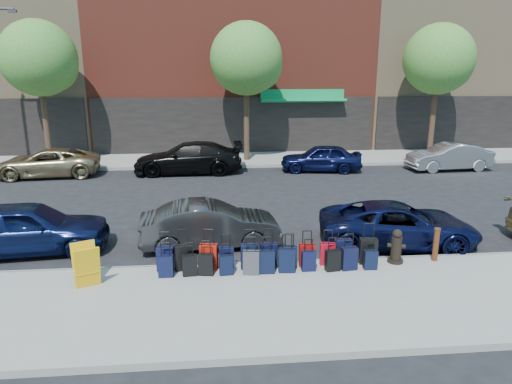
{
  "coord_description": "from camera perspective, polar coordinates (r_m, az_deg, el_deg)",
  "views": [
    {
      "loc": [
        -1.26,
        -15.3,
        4.91
      ],
      "look_at": [
        0.0,
        -1.5,
        1.22
      ],
      "focal_mm": 32.0,
      "sensor_mm": 36.0,
      "label": 1
    }
  ],
  "objects": [
    {
      "name": "suitcase_front_4",
      "position": [
        11.39,
        -0.84,
        -8.04
      ],
      "size": [
        0.42,
        0.23,
        1.01
      ],
      "rotation": [
        0.0,
        0.0,
        -0.01
      ],
      "color": "black",
      "rests_on": "sidewalk_near"
    },
    {
      "name": "tree_center",
      "position": [
        24.88,
        -0.89,
        16.08
      ],
      "size": [
        3.8,
        3.8,
        7.27
      ],
      "color": "black",
      "rests_on": "sidewalk_far"
    },
    {
      "name": "ground",
      "position": [
        16.12,
        -0.5,
        -2.81
      ],
      "size": [
        120.0,
        120.0,
        0.0
      ],
      "primitive_type": "plane",
      "color": "black",
      "rests_on": "ground"
    },
    {
      "name": "suitcase_front_9",
      "position": [
        11.88,
        10.83,
        -7.29
      ],
      "size": [
        0.43,
        0.24,
        1.03
      ],
      "rotation": [
        0.0,
        0.0,
        -0.02
      ],
      "color": "black",
      "rests_on": "sidewalk_near"
    },
    {
      "name": "bollard",
      "position": [
        12.66,
        21.57,
        -6.06
      ],
      "size": [
        0.16,
        0.16,
        0.88
      ],
      "color": "#38190C",
      "rests_on": "sidewalk_near"
    },
    {
      "name": "suitcase_back_9",
      "position": [
        11.57,
        11.56,
        -8.13
      ],
      "size": [
        0.41,
        0.27,
        0.92
      ],
      "rotation": [
        0.0,
        0.0,
        0.13
      ],
      "color": "black",
      "rests_on": "sidewalk_near"
    },
    {
      "name": "curb_far",
      "position": [
        23.81,
        -2.1,
        3.2
      ],
      "size": [
        60.0,
        0.08,
        0.15
      ],
      "primitive_type": "cube",
      "color": "gray",
      "rests_on": "ground"
    },
    {
      "name": "suitcase_front_0",
      "position": [
        11.49,
        -11.26,
        -8.17
      ],
      "size": [
        0.42,
        0.25,
        0.99
      ],
      "rotation": [
        0.0,
        0.0,
        -0.06
      ],
      "color": "black",
      "rests_on": "sidewalk_near"
    },
    {
      "name": "car_far_3",
      "position": [
        25.17,
        22.98,
        4.09
      ],
      "size": [
        4.27,
        1.7,
        1.38
      ],
      "primitive_type": "imported",
      "rotation": [
        0.0,
        0.0,
        -1.51
      ],
      "color": "#B5B7BC",
      "rests_on": "ground"
    },
    {
      "name": "suitcase_front_6",
      "position": [
        11.51,
        4.15,
        -8.04
      ],
      "size": [
        0.39,
        0.26,
        0.88
      ],
      "rotation": [
        0.0,
        0.0,
        -0.17
      ],
      "color": "black",
      "rests_on": "sidewalk_near"
    },
    {
      "name": "display_rack",
      "position": [
        11.17,
        -20.46,
        -8.6
      ],
      "size": [
        0.74,
        0.77,
        0.97
      ],
      "rotation": [
        0.0,
        0.0,
        0.43
      ],
      "color": "#DFA10C",
      "rests_on": "sidewalk_near"
    },
    {
      "name": "car_far_1",
      "position": [
        22.71,
        -8.47,
        4.24
      ],
      "size": [
        5.28,
        2.17,
        1.53
      ],
      "primitive_type": "imported",
      "rotation": [
        0.0,
        0.0,
        -1.57
      ],
      "color": "black",
      "rests_on": "ground"
    },
    {
      "name": "suitcase_back_7",
      "position": [
        11.37,
        6.58,
        -8.53
      ],
      "size": [
        0.34,
        0.21,
        0.81
      ],
      "rotation": [
        0.0,
        0.0,
        0.04
      ],
      "color": "black",
      "rests_on": "sidewalk_near"
    },
    {
      "name": "sidewalk_near",
      "position": [
        10.12,
        2.64,
        -13.63
      ],
      "size": [
        60.0,
        4.0,
        0.15
      ],
      "primitive_type": "cube",
      "color": "gray",
      "rests_on": "ground"
    },
    {
      "name": "suitcase_front_5",
      "position": [
        11.46,
        1.6,
        -7.9
      ],
      "size": [
        0.43,
        0.26,
        1.0
      ],
      "rotation": [
        0.0,
        0.0,
        0.09
      ],
      "color": "black",
      "rests_on": "sidewalk_near"
    },
    {
      "name": "suitcase_back_8",
      "position": [
        11.45,
        9.57,
        -8.42
      ],
      "size": [
        0.38,
        0.25,
        0.85
      ],
      "rotation": [
        0.0,
        0.0,
        0.12
      ],
      "color": "black",
      "rests_on": "sidewalk_near"
    },
    {
      "name": "car_near_1",
      "position": [
        13.1,
        -5.72,
        -4.1
      ],
      "size": [
        4.07,
        1.71,
        1.31
      ],
      "primitive_type": "imported",
      "rotation": [
        0.0,
        0.0,
        1.65
      ],
      "color": "#303033",
      "rests_on": "ground"
    },
    {
      "name": "suitcase_front_10",
      "position": [
        12.0,
        13.83,
        -7.18
      ],
      "size": [
        0.47,
        0.3,
        1.06
      ],
      "rotation": [
        0.0,
        0.0,
        -0.14
      ],
      "color": "black",
      "rests_on": "sidewalk_near"
    },
    {
      "name": "car_far_0",
      "position": [
        23.93,
        -24.66,
        3.34
      ],
      "size": [
        4.98,
        2.64,
        1.33
      ],
      "primitive_type": "imported",
      "rotation": [
        0.0,
        0.0,
        -1.48
      ],
      "color": "#9D8760",
      "rests_on": "ground"
    },
    {
      "name": "suitcase_back_5",
      "position": [
        11.17,
        1.33,
        -8.71
      ],
      "size": [
        0.39,
        0.23,
        0.91
      ],
      "rotation": [
        0.0,
        0.0,
        -0.03
      ],
      "color": "black",
      "rests_on": "sidewalk_near"
    },
    {
      "name": "curb_near",
      "position": [
        11.92,
        1.3,
        -9.01
      ],
      "size": [
        60.0,
        0.08,
        0.15
      ],
      "primitive_type": "cube",
      "color": "gray",
      "rests_on": "ground"
    },
    {
      "name": "fire_hydrant",
      "position": [
        12.24,
        17.13,
        -6.61
      ],
      "size": [
        0.45,
        0.4,
        0.89
      ],
      "rotation": [
        0.0,
        0.0,
        -0.33
      ],
      "color": "black",
      "rests_on": "sidewalk_near"
    },
    {
      "name": "suitcase_back_3",
      "position": [
        11.11,
        -3.75,
        -9.1
      ],
      "size": [
        0.34,
        0.21,
        0.78
      ],
      "rotation": [
        0.0,
        0.0,
        0.08
      ],
      "color": "black",
      "rests_on": "sidewalk_near"
    },
    {
      "name": "car_near_2",
      "position": [
        13.78,
        17.36,
        -3.9
      ],
      "size": [
        4.73,
        2.66,
        1.25
      ],
      "primitive_type": "imported",
      "rotation": [
        0.0,
        0.0,
        1.43
      ],
      "color": "#0B1034",
      "rests_on": "ground"
    },
    {
      "name": "suitcase_front_8",
      "position": [
        11.75,
        8.94,
        -7.64
      ],
      "size": [
        0.41,
        0.27,
        0.91
      ],
      "rotation": [
        0.0,
        0.0,
        -0.17
      ],
      "color": "maroon",
      "rests_on": "sidewalk_near"
    },
    {
      "name": "suitcase_back_2",
      "position": [
        11.13,
        -6.27,
        -8.97
      ],
      "size": [
        0.39,
        0.26,
        0.85
      ],
      "rotation": [
        0.0,
        0.0,
        -0.16
      ],
      "color": "black",
      "rests_on": "sidewalk_near"
    },
    {
      "name": "suitcase_front_3",
      "position": [
        11.47,
        -3.73,
        -8.15
      ],
      "size": [
        0.37,
        0.21,
        0.87
      ],
      "rotation": [
        0.0,
        0.0,
        0.04
      ],
      "color": "black",
      "rests_on": "sidewalk_near"
    },
    {
      "name": "suitcase_front_2",
      "position": [
        11.4,
        -5.92,
        -8.06
      ],
      "size": [
        0.46,
        0.3,
        1.03
      ],
      "rotation": [
        0.0,
        0.0,
        -0.17
      ],
      "color": "#AD170B",
      "rests_on": "sidewalk_near"
    },
    {
      "name": "tree_right",
      "position": [
        27.73,
        22.11,
        14.91
      ],
      "size": [
        3.8,
        3.8,
        7.27
      ],
      "color": "black",
      "rests_on": "sidewalk_far"
    },
    {
      "name": "suitcase_front_1",
      "position": [
        11.46,
        -9.01,
        -8.05
      ],
      "size": [
        0.46,
        0.32,
        1.03
      ],
      "rotation": [
        0.0,
        0.0,
        0.21
      ],
      "color": "black",
      "rests_on": "sidewalk_near"
    },
    {
      "name": "suitcase_back_0",
      "position": [
        11.19,
        -11.21,
        -9.07
      ],
      "size": [
        0.36,
        0.21,
        0.84
      ],
      "rotation": [
        0.0,
        0.0,
        -0.01
      ],
      "color": "black",
      "rests_on": "sidewalk_near"
    },
    {
      "name": "suitcase_back_1",
      "position": [
        11.15,
        -8.3,
        -9.06
      ],
      "size": [
        0.36,
        0.23,
        0.82
      ],
      "rotation": [
        0.0,
        0.0,
        0.09
      ],
      "color": "black",
      "rests_on": "sidewalk_near"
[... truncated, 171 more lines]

